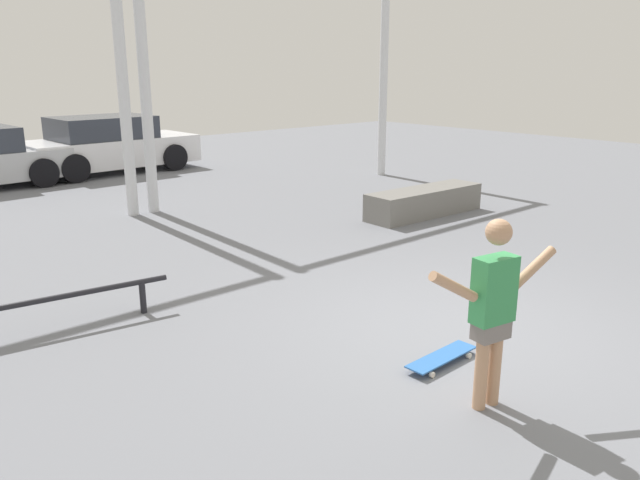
{
  "coord_description": "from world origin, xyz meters",
  "views": [
    {
      "loc": [
        -5.05,
        -3.56,
        2.66
      ],
      "look_at": [
        -0.42,
        1.67,
        0.7
      ],
      "focal_mm": 35.0,
      "sensor_mm": 36.0,
      "label": 1
    }
  ],
  "objects_px": {
    "grind_rail": "(17,309)",
    "grind_box": "(424,202)",
    "parked_car_white": "(108,145)",
    "skateboard": "(442,357)",
    "skateboarder": "(493,304)"
  },
  "relations": [
    {
      "from": "parked_car_white",
      "to": "skateboard",
      "type": "bearing_deg",
      "value": -102.11
    },
    {
      "from": "skateboarder",
      "to": "grind_box",
      "type": "xyz_separation_m",
      "value": [
        4.87,
        4.63,
        -0.63
      ]
    },
    {
      "from": "skateboarder",
      "to": "skateboard",
      "type": "distance_m",
      "value": 1.12
    },
    {
      "from": "skateboard",
      "to": "parked_car_white",
      "type": "xyz_separation_m",
      "value": [
        2.22,
        12.41,
        0.63
      ]
    },
    {
      "from": "skateboarder",
      "to": "grind_rail",
      "type": "bearing_deg",
      "value": 132.5
    },
    {
      "from": "grind_rail",
      "to": "parked_car_white",
      "type": "height_order",
      "value": "parked_car_white"
    },
    {
      "from": "skateboarder",
      "to": "grind_rail",
      "type": "xyz_separation_m",
      "value": [
        -2.42,
        3.85,
        -0.56
      ]
    },
    {
      "from": "grind_rail",
      "to": "grind_box",
      "type": "bearing_deg",
      "value": 6.17
    },
    {
      "from": "grind_rail",
      "to": "parked_car_white",
      "type": "relative_size",
      "value": 0.7
    },
    {
      "from": "grind_box",
      "to": "parked_car_white",
      "type": "relative_size",
      "value": 0.57
    },
    {
      "from": "skateboarder",
      "to": "parked_car_white",
      "type": "relative_size",
      "value": 0.36
    },
    {
      "from": "skateboard",
      "to": "grind_box",
      "type": "relative_size",
      "value": 0.33
    },
    {
      "from": "skateboarder",
      "to": "parked_car_white",
      "type": "bearing_deg",
      "value": 89.31
    },
    {
      "from": "skateboard",
      "to": "grind_box",
      "type": "distance_m",
      "value": 6.02
    },
    {
      "from": "grind_rail",
      "to": "skateboard",
      "type": "bearing_deg",
      "value": -48.93
    }
  ]
}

